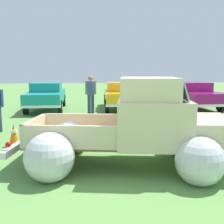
% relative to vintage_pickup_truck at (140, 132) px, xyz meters
% --- Properties ---
extents(ground_plane, '(80.00, 80.00, 0.00)m').
position_rel_vintage_pickup_truck_xyz_m(ground_plane, '(-0.38, 0.07, -0.76)').
color(ground_plane, '#609347').
extents(vintage_pickup_truck, '(4.88, 3.38, 1.96)m').
position_rel_vintage_pickup_truck_xyz_m(vintage_pickup_truck, '(0.00, 0.00, 0.00)').
color(vintage_pickup_truck, black).
rests_on(vintage_pickup_truck, ground).
extents(show_car_0, '(1.83, 4.57, 1.43)m').
position_rel_vintage_pickup_truck_xyz_m(show_car_0, '(-3.05, 9.12, 0.03)').
color(show_car_0, black).
rests_on(show_car_0, ground).
extents(show_car_1, '(2.16, 4.44, 1.43)m').
position_rel_vintage_pickup_truck_xyz_m(show_car_1, '(0.96, 8.96, 0.03)').
color(show_car_1, black).
rests_on(show_car_1, ground).
extents(show_car_2, '(2.00, 4.65, 1.43)m').
position_rel_vintage_pickup_truck_xyz_m(show_car_2, '(4.81, 8.64, 0.03)').
color(show_car_2, black).
rests_on(show_car_2, ground).
extents(spectator_0, '(0.53, 0.35, 1.83)m').
position_rel_vintage_pickup_truck_xyz_m(spectator_0, '(-0.77, 7.44, 0.29)').
color(spectator_0, navy).
rests_on(spectator_0, ground).
extents(lane_cone_0, '(0.36, 0.36, 0.63)m').
position_rel_vintage_pickup_truck_xyz_m(lane_cone_0, '(-3.11, 1.94, -0.45)').
color(lane_cone_0, black).
rests_on(lane_cone_0, ground).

